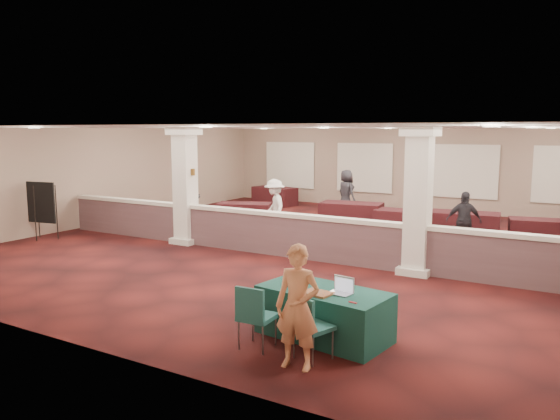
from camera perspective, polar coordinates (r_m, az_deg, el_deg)
The scene contains 33 objects.
ground at distance 14.88m, azimuth 4.48°, elevation -3.82°, with size 16.00×16.00×0.00m, color #4B1412.
wall_back at distance 22.08m, azimuth 13.69°, elevation 4.14°, with size 16.00×0.04×3.20m, color gray.
wall_front at distance 8.27m, azimuth -20.46°, elevation -2.85°, with size 16.00×0.04×3.20m, color gray.
wall_left at distance 19.48m, azimuth -17.17°, elevation 3.47°, with size 0.04×16.00×3.20m, color gray.
ceiling at distance 14.55m, azimuth 4.63°, elevation 8.60°, with size 16.00×16.00×0.02m, color silver.
partition_wall at distance 13.46m, azimuth 1.71°, elevation -2.63°, with size 15.60×0.28×1.10m.
column_left at distance 15.28m, azimuth -9.87°, elevation 2.62°, with size 0.72×0.72×3.20m.
column_right at distance 12.16m, azimuth 14.23°, elevation 1.03°, with size 0.72×0.72×3.20m.
sconce_left at distance 15.43m, azimuth -10.70°, elevation 4.00°, with size 0.12×0.12×0.18m.
sconce_right at distance 15.07m, azimuth -9.09°, elevation 3.94°, with size 0.12×0.12×0.18m.
near_table at distance 8.44m, azimuth 4.61°, elevation -10.72°, with size 1.95×0.98×0.75m, color #103D3C.
conf_chair_main at distance 7.58m, azimuth 3.03°, elevation -11.64°, with size 0.58×0.58×0.92m.
conf_chair_side at distance 7.91m, azimuth -2.71°, elevation -10.62°, with size 0.50×0.50×0.95m.
easel_board at distance 17.05m, azimuth -23.69°, elevation 0.67°, with size 0.98×0.54×1.67m.
woman at distance 7.26m, azimuth 1.85°, elevation -10.11°, with size 0.60×0.40×1.67m, color #E58B63.
far_table_front_left at distance 18.31m, azimuth -3.74°, elevation -0.37°, with size 1.76×0.88×0.72m, color black.
far_table_front_center at distance 17.06m, azimuth 12.88°, elevation -1.22°, with size 1.75×0.88×0.71m, color black.
far_table_front_right at distance 16.65m, azimuth 18.67°, elevation -1.56°, with size 1.93×0.97×0.78m, color black.
far_table_back_left at distance 23.02m, azimuth -0.56°, elevation 1.47°, with size 1.85×0.92×0.75m, color black.
far_table_back_center at distance 17.89m, azimuth 7.44°, elevation -0.50°, with size 1.96×0.98×0.80m, color black.
far_table_back_right at distance 16.85m, azimuth 25.60°, elevation -2.02°, with size 1.66×0.83×0.67m, color black.
attendee_a at distance 18.42m, azimuth -9.61°, elevation 1.17°, with size 0.83×0.46×1.73m, color black.
attendee_b at distance 16.35m, azimuth -0.57°, elevation 0.31°, with size 1.08×0.49×1.68m, color silver.
attendee_c at distance 15.08m, azimuth 18.63°, elevation -1.08°, with size 0.91×0.43×1.55m, color black.
attendee_d at distance 20.25m, azimuth 6.93°, elevation 1.81°, with size 0.83×0.45×1.69m, color black.
laptop_base at distance 8.13m, azimuth 6.27°, elevation -8.67°, with size 0.34×0.24×0.02m, color silver.
laptop_screen at distance 8.19m, azimuth 6.73°, elevation -7.65°, with size 0.34×0.01×0.23m, color silver.
screen_glow at distance 8.19m, azimuth 6.70°, elevation -7.76°, with size 0.31×0.00×0.20m, color silver.
knitting at distance 8.09m, azimuth 3.93°, elevation -8.66°, with size 0.41×0.31×0.03m, color orange.
yarn_cream at distance 8.55m, azimuth 1.08°, elevation -7.42°, with size 0.11×0.11×0.11m, color beige.
yarn_red at distance 8.76m, azimuth 0.88°, elevation -7.07°, with size 0.10×0.10×0.10m, color maroon.
yarn_grey at distance 8.66m, azimuth 2.54°, elevation -7.23°, with size 0.11×0.11×0.11m, color #525357.
scissors at distance 7.76m, azimuth 7.61°, elevation -9.55°, with size 0.12×0.03×0.01m, color red.
Camera 1 is at (6.34, -13.09, 3.13)m, focal length 35.00 mm.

